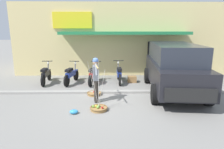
{
  "coord_description": "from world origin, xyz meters",
  "views": [
    {
      "loc": [
        0.01,
        -7.33,
        2.7
      ],
      "look_at": [
        0.18,
        0.6,
        0.85
      ],
      "focal_mm": 31.15,
      "sensor_mm": 36.0,
      "label": 1
    }
  ],
  "objects": [
    {
      "name": "motorcycle_nearest_shop",
      "position": [
        -3.15,
        2.34,
        0.45
      ],
      "size": [
        0.54,
        1.82,
        1.09
      ],
      "color": "black",
      "rests_on": "ground"
    },
    {
      "name": "fruit_basket_left_side",
      "position": [
        -0.31,
        -1.12,
        0.08
      ],
      "size": [
        0.61,
        0.61,
        1.45
      ],
      "color": "#9E7542",
      "rests_on": "ground"
    },
    {
      "name": "motorcycle_second_in_row",
      "position": [
        -1.86,
        2.29,
        0.45
      ],
      "size": [
        0.58,
        1.8,
        1.09
      ],
      "color": "black",
      "rests_on": "ground"
    },
    {
      "name": "sidewalk_curb",
      "position": [
        0.0,
        0.7,
        0.05
      ],
      "size": [
        20.0,
        0.24,
        0.1
      ],
      "primitive_type": "cube",
      "color": "gray",
      "rests_on": "ground"
    },
    {
      "name": "motorcycle_end_of_row",
      "position": [
        0.58,
        2.43,
        0.45
      ],
      "size": [
        0.54,
        1.82,
        1.09
      ],
      "color": "black",
      "rests_on": "ground"
    },
    {
      "name": "parked_truck",
      "position": [
        2.84,
        0.84,
        1.13
      ],
      "size": [
        2.51,
        4.96,
        2.1
      ],
      "color": "black",
      "rests_on": "ground"
    },
    {
      "name": "storefront_building",
      "position": [
        0.94,
        6.54,
        2.1
      ],
      "size": [
        13.0,
        6.0,
        4.2
      ],
      "color": "#DBC684",
      "rests_on": "ground"
    },
    {
      "name": "wooden_crate",
      "position": [
        1.26,
        2.45,
        0.16
      ],
      "size": [
        0.44,
        0.36,
        0.32
      ],
      "primitive_type": "cube",
      "color": "olive",
      "rests_on": "ground"
    },
    {
      "name": "plastic_litter_bag",
      "position": [
        -1.11,
        -1.39,
        0.07
      ],
      "size": [
        0.28,
        0.22,
        0.14
      ],
      "primitive_type": "ellipsoid",
      "color": "#3393D1",
      "rests_on": "ground"
    },
    {
      "name": "fruit_vendor",
      "position": [
        -0.44,
        -0.33,
        0.98
      ],
      "size": [
        0.31,
        1.6,
        1.7
      ],
      "color": "#2D2823",
      "rests_on": "ground"
    },
    {
      "name": "ground_plane",
      "position": [
        0.0,
        0.0,
        0.0
      ],
      "size": [
        90.0,
        90.0,
        0.0
      ],
      "primitive_type": "plane",
      "color": "gray"
    },
    {
      "name": "motorcycle_third_in_row",
      "position": [
        -0.71,
        2.24,
        0.45
      ],
      "size": [
        0.57,
        1.8,
        1.09
      ],
      "color": "black",
      "rests_on": "ground"
    },
    {
      "name": "fruit_basket_right_side",
      "position": [
        -0.57,
        0.47,
        0.08
      ],
      "size": [
        0.61,
        0.61,
        1.45
      ],
      "color": "#9E7542",
      "rests_on": "ground"
    }
  ]
}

